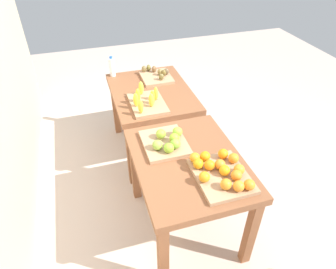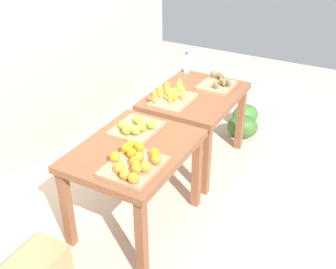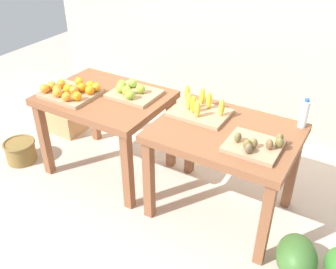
% 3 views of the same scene
% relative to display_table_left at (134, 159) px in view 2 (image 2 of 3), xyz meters
% --- Properties ---
extents(ground_plane, '(8.00, 8.00, 0.00)m').
position_rel_display_table_left_xyz_m(ground_plane, '(0.56, 0.00, -0.66)').
color(ground_plane, '#C2ADA0').
extents(back_wall, '(4.40, 0.12, 3.00)m').
position_rel_display_table_left_xyz_m(back_wall, '(0.56, 1.35, 0.84)').
color(back_wall, beige).
rests_on(back_wall, ground_plane).
extents(display_table_left, '(1.04, 0.80, 0.78)m').
position_rel_display_table_left_xyz_m(display_table_left, '(0.00, 0.00, 0.00)').
color(display_table_left, brown).
rests_on(display_table_left, ground_plane).
extents(display_table_right, '(1.04, 0.80, 0.78)m').
position_rel_display_table_left_xyz_m(display_table_right, '(1.12, 0.00, 0.00)').
color(display_table_right, brown).
rests_on(display_table_right, ground_plane).
extents(orange_bin, '(0.45, 0.38, 0.11)m').
position_rel_display_table_left_xyz_m(orange_bin, '(-0.23, -0.16, 0.16)').
color(orange_bin, tan).
rests_on(orange_bin, display_table_left).
extents(apple_bin, '(0.40, 0.34, 0.11)m').
position_rel_display_table_left_xyz_m(apple_bin, '(0.21, 0.11, 0.15)').
color(apple_bin, tan).
rests_on(apple_bin, display_table_left).
extents(banana_crate, '(0.44, 0.32, 0.17)m').
position_rel_display_table_left_xyz_m(banana_crate, '(0.85, 0.11, 0.16)').
color(banana_crate, tan).
rests_on(banana_crate, display_table_right).
extents(kiwi_bin, '(0.37, 0.32, 0.10)m').
position_rel_display_table_left_xyz_m(kiwi_bin, '(1.38, -0.13, 0.14)').
color(kiwi_bin, tan).
rests_on(kiwi_bin, display_table_right).
extents(water_bottle, '(0.06, 0.06, 0.23)m').
position_rel_display_table_left_xyz_m(water_bottle, '(1.58, 0.32, 0.22)').
color(water_bottle, silver).
rests_on(water_bottle, display_table_right).
extents(watermelon_pile, '(0.70, 0.49, 0.27)m').
position_rel_display_table_left_xyz_m(watermelon_pile, '(1.96, -0.26, -0.53)').
color(watermelon_pile, '#35732B').
rests_on(watermelon_pile, ground_plane).
extents(cardboard_produce_box, '(0.40, 0.30, 0.25)m').
position_rel_display_table_left_xyz_m(cardboard_produce_box, '(-0.87, 0.30, -0.53)').
color(cardboard_produce_box, tan).
rests_on(cardboard_produce_box, ground_plane).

